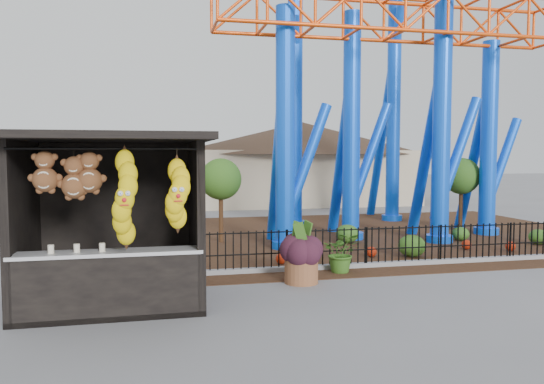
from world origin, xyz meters
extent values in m
plane|color=slate|center=(0.00, 0.00, 0.00)|extent=(120.00, 120.00, 0.00)
cube|color=#331E11|center=(4.00, 8.00, 0.01)|extent=(18.00, 12.00, 0.02)
cube|color=gray|center=(4.00, 3.00, 0.06)|extent=(18.00, 0.18, 0.12)
cube|color=black|center=(-3.00, 1.20, 0.05)|extent=(3.20, 2.60, 0.10)
cube|color=black|center=(-3.00, 2.44, 1.50)|extent=(3.20, 0.12, 3.00)
cube|color=black|center=(-4.54, 1.20, 1.50)|extent=(0.12, 2.60, 3.00)
cube|color=black|center=(-1.46, 1.20, 1.50)|extent=(0.12, 2.60, 3.00)
cube|color=black|center=(-3.00, 0.95, 3.06)|extent=(3.50, 3.40, 0.12)
cube|color=black|center=(-4.53, -0.03, 1.50)|extent=(0.14, 0.14, 3.00)
cube|color=black|center=(-1.47, -0.03, 1.50)|extent=(0.14, 0.14, 3.00)
cube|color=black|center=(-3.00, 0.15, 0.55)|extent=(3.00, 0.50, 1.10)
cube|color=silver|center=(-3.00, 0.15, 1.12)|extent=(3.10, 0.55, 0.06)
cylinder|color=black|center=(-3.00, -0.25, 2.85)|extent=(2.90, 0.04, 0.04)
cylinder|color=blue|center=(1.50, 6.00, 3.50)|extent=(0.56, 0.56, 7.00)
cylinder|color=blue|center=(1.50, 6.00, 0.12)|extent=(0.84, 0.84, 0.24)
cylinder|color=blue|center=(4.00, 7.20, 3.65)|extent=(0.56, 0.56, 7.30)
cylinder|color=blue|center=(4.00, 7.20, 0.12)|extent=(0.84, 0.84, 0.24)
cylinder|color=blue|center=(6.50, 6.00, 3.75)|extent=(0.56, 0.56, 7.50)
cylinder|color=blue|center=(6.50, 6.00, 0.12)|extent=(0.84, 0.84, 0.24)
cylinder|color=blue|center=(9.00, 7.20, 3.30)|extent=(0.56, 0.56, 6.60)
cylinder|color=blue|center=(9.00, 7.20, 0.12)|extent=(0.84, 0.84, 0.24)
cylinder|color=blue|center=(3.00, 10.50, 4.75)|extent=(0.56, 0.56, 9.50)
cylinder|color=blue|center=(3.00, 10.50, 0.12)|extent=(0.84, 0.84, 0.24)
cylinder|color=blue|center=(7.50, 11.50, 5.25)|extent=(0.56, 0.56, 10.50)
cylinder|color=blue|center=(7.50, 11.50, 0.12)|extent=(0.84, 0.84, 0.24)
cylinder|color=blue|center=(1.50, 6.90, 2.62)|extent=(0.36, 2.21, 5.85)
cylinder|color=blue|center=(2.20, 6.30, 2.45)|extent=(1.62, 0.32, 3.73)
cylinder|color=blue|center=(4.00, 8.10, 2.74)|extent=(0.36, 2.29, 6.10)
cylinder|color=blue|center=(4.70, 7.50, 2.55)|extent=(1.67, 0.32, 3.88)
cylinder|color=blue|center=(6.50, 6.90, 2.81)|extent=(0.36, 2.34, 6.26)
cylinder|color=blue|center=(7.20, 6.30, 2.62)|extent=(1.71, 0.32, 3.99)
cylinder|color=blue|center=(9.00, 8.10, 2.47)|extent=(0.36, 2.10, 5.53)
cylinder|color=blue|center=(9.70, 7.50, 2.31)|extent=(1.54, 0.32, 3.52)
cylinder|color=brown|center=(0.83, 1.86, 0.30)|extent=(0.95, 0.95, 0.61)
ellipsoid|color=#2F131F|center=(0.83, 1.86, 0.93)|extent=(0.70, 0.70, 0.64)
imported|color=#1C5218|center=(2.03, 2.62, 0.47)|extent=(1.03, 0.96, 0.95)
ellipsoid|color=#2E5719|center=(1.76, 4.75, 0.29)|extent=(0.68, 0.68, 0.55)
ellipsoid|color=#2E5719|center=(4.51, 3.96, 0.31)|extent=(0.74, 0.74, 0.59)
ellipsoid|color=#2E5719|center=(7.32, 6.11, 0.23)|extent=(0.54, 0.54, 0.44)
ellipsoid|color=#2E5719|center=(3.61, 6.46, 0.30)|extent=(0.72, 0.72, 0.58)
ellipsoid|color=#2E5719|center=(9.23, 4.92, 0.25)|extent=(0.58, 0.58, 0.46)
sphere|color=#AD220B|center=(0.85, 3.79, 0.16)|extent=(0.28, 0.28, 0.28)
sphere|color=#AD220B|center=(3.44, 4.17, 0.16)|extent=(0.28, 0.28, 0.28)
sphere|color=#AD220B|center=(6.58, 4.63, 0.16)|extent=(0.28, 0.28, 0.28)
sphere|color=#AD220B|center=(7.65, 4.10, 0.16)|extent=(0.28, 0.28, 0.28)
cube|color=#BFAD8C|center=(6.00, 20.00, 1.50)|extent=(12.00, 6.00, 3.00)
cone|color=#332319|center=(6.00, 20.00, 3.90)|extent=(15.00, 15.00, 1.80)
camera|label=1|loc=(-2.24, -8.98, 2.75)|focal=35.00mm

